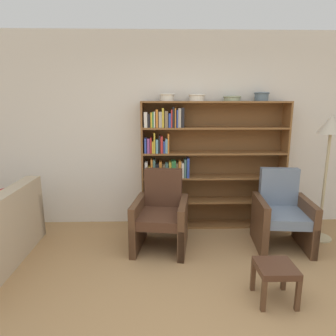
% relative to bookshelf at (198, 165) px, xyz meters
% --- Properties ---
extents(wall_back, '(12.00, 0.06, 2.75)m').
position_rel_bookshelf_xyz_m(wall_back, '(-0.13, 0.18, 0.47)').
color(wall_back, silver).
rests_on(wall_back, ground).
extents(bookshelf, '(2.04, 0.30, 1.80)m').
position_rel_bookshelf_xyz_m(bookshelf, '(0.00, 0.00, 0.00)').
color(bookshelf, brown).
rests_on(bookshelf, ground).
extents(bowl_copper, '(0.20, 0.20, 0.10)m').
position_rel_bookshelf_xyz_m(bowl_copper, '(-0.44, -0.01, 0.96)').
color(bowl_copper, silver).
rests_on(bowl_copper, bookshelf).
extents(bowl_sage, '(0.23, 0.23, 0.09)m').
position_rel_bookshelf_xyz_m(bowl_sage, '(-0.04, -0.01, 0.95)').
color(bowl_sage, silver).
rests_on(bowl_sage, bookshelf).
extents(bowl_olive, '(0.25, 0.25, 0.07)m').
position_rel_bookshelf_xyz_m(bowl_olive, '(0.45, -0.01, 0.94)').
color(bowl_olive, gray).
rests_on(bowl_olive, bookshelf).
extents(bowl_terracotta, '(0.21, 0.21, 0.12)m').
position_rel_bookshelf_xyz_m(bowl_terracotta, '(0.85, -0.01, 0.96)').
color(bowl_terracotta, slate).
rests_on(bowl_terracotta, bookshelf).
extents(armchair_leather, '(0.73, 0.77, 0.96)m').
position_rel_bookshelf_xyz_m(armchair_leather, '(-0.53, -0.66, -0.50)').
color(armchair_leather, brown).
rests_on(armchair_leather, ground).
extents(armchair_cushioned, '(0.71, 0.74, 0.96)m').
position_rel_bookshelf_xyz_m(armchair_cushioned, '(0.99, -0.66, -0.50)').
color(armchair_cushioned, brown).
rests_on(armchair_cushioned, ground).
extents(floor_lamp, '(0.32, 0.32, 1.65)m').
position_rel_bookshelf_xyz_m(floor_lamp, '(1.59, -0.49, 0.47)').
color(floor_lamp, tan).
rests_on(floor_lamp, ground).
extents(footstool, '(0.34, 0.34, 0.35)m').
position_rel_bookshelf_xyz_m(footstool, '(0.51, -1.75, -0.62)').
color(footstool, brown).
rests_on(footstool, ground).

